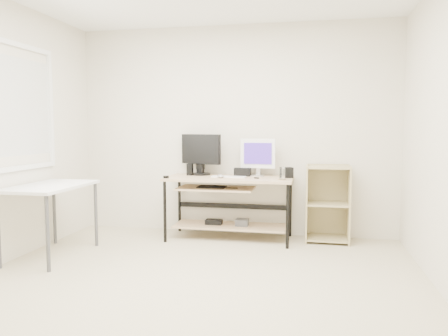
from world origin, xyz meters
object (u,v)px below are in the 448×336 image
black_monitor (201,152)px  white_imac (258,154)px  desk (227,195)px  audio_controller (190,170)px  side_table (50,192)px  shelf_unit (327,203)px

black_monitor → white_imac: black_monitor is taller
desk → audio_controller: audio_controller is taller
black_monitor → white_imac: size_ratio=1.18×
side_table → shelf_unit: size_ratio=1.11×
desk → black_monitor: 0.64m
side_table → white_imac: 2.38m
side_table → black_monitor: 1.82m
shelf_unit → black_monitor: (-1.54, 0.01, 0.59)m
desk → black_monitor: black_monitor is taller
white_imac → desk: bearing=-146.2°
desk → white_imac: bearing=28.9°
side_table → black_monitor: size_ratio=1.86×
side_table → audio_controller: audio_controller is taller
desk → side_table: size_ratio=1.50×
shelf_unit → white_imac: bearing=178.0°
desk → white_imac: size_ratio=3.29×
desk → shelf_unit: shelf_unit is taller
white_imac → shelf_unit: bearing=2.9°
side_table → white_imac: (2.00, 1.25, 0.34)m
shelf_unit → audio_controller: (-1.66, -0.07, 0.37)m
desk → audio_controller: bearing=169.4°
side_table → audio_controller: bearing=44.6°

